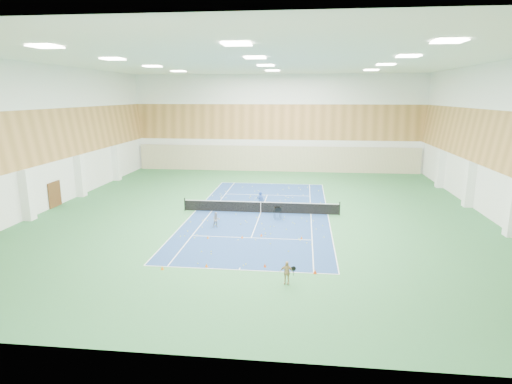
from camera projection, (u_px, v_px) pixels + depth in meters
ground at (261, 213)px, 35.24m from camera, size 40.00×40.00×0.00m
room_shell at (261, 140)px, 33.90m from camera, size 36.00×40.00×12.00m
wood_cladding at (261, 114)px, 33.46m from camera, size 36.00×40.00×8.00m
ceiling_light_grid at (261, 62)px, 32.59m from camera, size 21.40×25.40×0.06m
court_surface at (261, 213)px, 35.24m from camera, size 10.97×23.77×0.01m
tennis_balls_scatter at (261, 212)px, 35.23m from camera, size 10.57×22.77×0.07m
tennis_net at (261, 206)px, 35.11m from camera, size 12.80×0.10×1.10m
back_curtain at (276, 159)px, 54.02m from camera, size 35.40×0.16×3.20m
door_left_b at (55, 194)px, 36.93m from camera, size 0.08×1.80×2.20m
coach at (260, 201)px, 35.64m from camera, size 0.71×0.58×1.69m
child_court at (216, 220)px, 31.29m from camera, size 0.67×0.61×1.12m
child_apron at (287, 272)px, 21.90m from camera, size 0.74×0.36×1.23m
ball_cart at (277, 213)px, 33.43m from camera, size 0.67×0.67×0.95m
cone_svc_a at (208, 237)px, 28.90m from camera, size 0.17×0.17×0.19m
cone_svc_b at (242, 237)px, 28.95m from camera, size 0.18×0.18×0.20m
cone_svc_c at (261, 235)px, 29.36m from camera, size 0.18×0.18×0.20m
cone_svc_d at (302, 238)px, 28.80m from camera, size 0.18×0.18×0.20m
cone_base_a at (162, 268)px, 23.76m from camera, size 0.19×0.19×0.21m
cone_base_b at (206, 265)px, 24.11m from camera, size 0.19×0.19×0.21m
cone_base_c at (265, 265)px, 24.11m from camera, size 0.19×0.19×0.21m
cone_base_d at (315, 272)px, 23.23m from camera, size 0.21×0.21×0.23m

